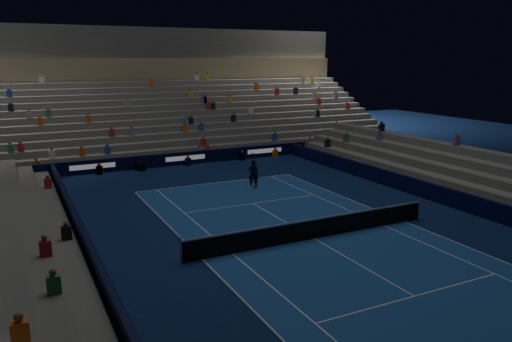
{
  "coord_description": "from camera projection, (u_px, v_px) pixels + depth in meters",
  "views": [
    {
      "loc": [
        -12.1,
        -18.22,
        8.11
      ],
      "look_at": [
        0.0,
        6.0,
        2.0
      ],
      "focal_mm": 34.88,
      "sensor_mm": 36.0,
      "label": 1
    }
  ],
  "objects": [
    {
      "name": "sponsor_barrier_far",
      "position": [
        185.0,
        158.0,
        38.99
      ],
      "size": [
        44.0,
        0.25,
        1.0
      ],
      "primitive_type": "cube",
      "color": "black",
      "rests_on": "ground"
    },
    {
      "name": "grandstand_main",
      "position": [
        152.0,
        111.0,
        46.56
      ],
      "size": [
        44.0,
        15.2,
        11.2
      ],
      "color": "slate",
      "rests_on": "ground"
    },
    {
      "name": "tennis_player",
      "position": [
        253.0,
        174.0,
        31.83
      ],
      "size": [
        0.78,
        0.63,
        1.86
      ],
      "primitive_type": "imported",
      "rotation": [
        0.0,
        0.0,
        2.83
      ],
      "color": "black",
      "rests_on": "ground"
    },
    {
      "name": "tennis_net",
      "position": [
        314.0,
        228.0,
        22.85
      ],
      "size": [
        12.9,
        0.1,
        1.1
      ],
      "color": "#B2B2B7",
      "rests_on": "ground"
    },
    {
      "name": "sponsor_barrier_east",
      "position": [
        464.0,
        202.0,
        27.08
      ],
      "size": [
        0.25,
        37.0,
        1.0
      ],
      "primitive_type": "cube",
      "color": "#080A33",
      "rests_on": "ground"
    },
    {
      "name": "ground",
      "position": [
        314.0,
        239.0,
        22.96
      ],
      "size": [
        90.0,
        90.0,
        0.0
      ],
      "primitive_type": "plane",
      "color": "#0B1C47",
      "rests_on": "ground"
    },
    {
      "name": "sponsor_barrier_west",
      "position": [
        96.0,
        267.0,
        18.62
      ],
      "size": [
        0.25,
        37.0,
        1.0
      ],
      "primitive_type": "cube",
      "color": "black",
      "rests_on": "ground"
    },
    {
      "name": "broadcast_camera",
      "position": [
        141.0,
        166.0,
        36.9
      ],
      "size": [
        0.66,
        1.04,
        0.67
      ],
      "color": "black",
      "rests_on": "ground"
    },
    {
      "name": "grandstand_east",
      "position": [
        508.0,
        187.0,
        28.49
      ],
      "size": [
        5.0,
        37.0,
        2.5
      ],
      "color": "slate",
      "rests_on": "ground"
    },
    {
      "name": "court_surface",
      "position": [
        314.0,
        239.0,
        22.96
      ],
      "size": [
        10.97,
        23.77,
        0.01
      ],
      "primitive_type": "cube",
      "color": "#1A488F",
      "rests_on": "ground"
    }
  ]
}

